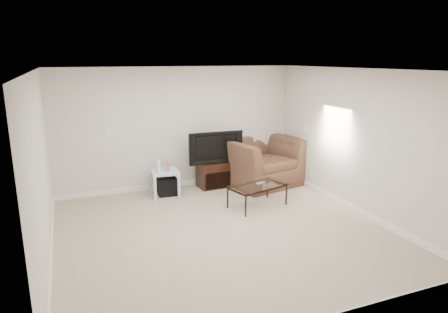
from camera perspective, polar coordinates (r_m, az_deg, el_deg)
name	(u,v)px	position (r m, az deg, el deg)	size (l,w,h in m)	color
floor	(223,232)	(6.40, -0.17, -10.68)	(5.00, 5.00, 0.00)	tan
ceiling	(223,70)	(5.82, -0.18, 12.30)	(5.00, 5.00, 0.00)	white
wall_back	(178,128)	(8.32, -6.56, 4.03)	(5.00, 0.02, 2.50)	silver
wall_left	(41,172)	(5.60, -24.68, -2.00)	(0.02, 5.00, 2.50)	silver
wall_right	(357,142)	(7.27, 18.47, 1.98)	(0.02, 5.00, 2.50)	silver
plate_back	(108,133)	(8.06, -16.18, 3.25)	(0.12, 0.02, 0.12)	white
plate_right_switch	(305,128)	(8.52, 11.51, 4.08)	(0.02, 0.09, 0.13)	white
plate_right_outlet	(311,175)	(8.49, 12.31, -2.58)	(0.02, 0.08, 0.12)	white
tv_stand	(214,174)	(8.44, -1.47, -2.55)	(0.65, 0.45, 0.54)	black
dvd_player	(214,166)	(8.36, -1.37, -1.43)	(0.37, 0.26, 0.05)	black
television	(214,147)	(8.27, -1.41, 1.42)	(1.07, 0.21, 0.67)	black
side_table	(165,183)	(8.03, -8.38, -3.75)	(0.52, 0.52, 0.50)	silver
subwoofer	(167,186)	(8.08, -8.17, -4.18)	(0.36, 0.36, 0.36)	black
game_console	(158,166)	(7.89, -9.34, -1.35)	(0.05, 0.17, 0.23)	white
game_case	(168,166)	(7.92, -8.00, -1.36)	(0.05, 0.15, 0.20)	#CC4C4C
recliner	(261,154)	(8.60, 5.32, 0.42)	(1.53, 0.99, 1.33)	brown
coffee_table	(257,196)	(7.38, 4.78, -5.61)	(1.05, 0.59, 0.41)	black
remote	(260,183)	(7.42, 5.23, -3.74)	(0.16, 0.05, 0.02)	#B2B2B7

